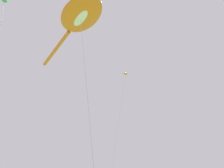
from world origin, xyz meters
name	(u,v)px	position (x,y,z in m)	size (l,w,h in m)	color
big_show_kite	(79,17)	(-2.31, 13.00, 17.25)	(3.52, 11.90, 17.75)	orange
small_kite_stunt_black	(125,79)	(13.65, 25.43, 22.16)	(1.64, 4.51, 23.18)	orange
small_kite_tiny_distant	(2,14)	(-7.36, 19.88, 19.82)	(1.71, 2.47, 21.94)	green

